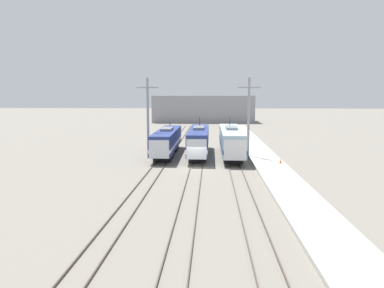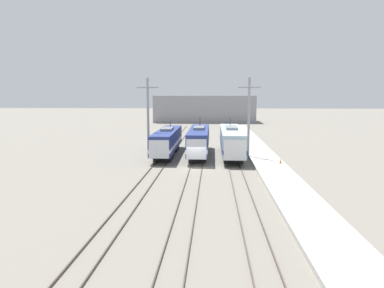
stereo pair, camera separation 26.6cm
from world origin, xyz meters
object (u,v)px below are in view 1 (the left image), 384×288
at_px(locomotive_far_right, 231,141).
at_px(traffic_cone, 280,161).
at_px(catenary_tower_left, 148,117).
at_px(locomotive_far_left, 167,141).
at_px(locomotive_center, 199,141).
at_px(catenary_tower_right, 249,117).

bearing_deg(locomotive_far_right, traffic_cone, -52.24).
distance_m(locomotive_far_right, catenary_tower_left, 12.46).
xyz_separation_m(locomotive_far_left, locomotive_center, (4.70, -0.47, 0.11)).
distance_m(locomotive_far_right, traffic_cone, 9.51).
bearing_deg(catenary_tower_left, catenary_tower_right, 0.00).
distance_m(locomotive_far_left, locomotive_center, 4.72).
bearing_deg(locomotive_far_right, catenary_tower_right, -39.66).
bearing_deg(traffic_cone, catenary_tower_right, 122.20).
relative_size(catenary_tower_left, traffic_cone, 18.25).
bearing_deg(traffic_cone, locomotive_far_right, 127.76).
height_order(locomotive_far_right, traffic_cone, locomotive_far_right).
bearing_deg(locomotive_center, catenary_tower_left, -167.09).
bearing_deg(locomotive_center, locomotive_far_left, 174.28).
bearing_deg(catenary_tower_left, locomotive_far_right, 8.99).
relative_size(catenary_tower_left, catenary_tower_right, 1.00).
relative_size(locomotive_far_left, traffic_cone, 28.94).
bearing_deg(catenary_tower_left, traffic_cone, -17.60).
bearing_deg(locomotive_center, locomotive_far_right, 2.95).
height_order(locomotive_far_left, locomotive_far_right, locomotive_far_right).
xyz_separation_m(catenary_tower_left, traffic_cone, (17.52, -5.56, -5.16)).
xyz_separation_m(locomotive_center, traffic_cone, (10.45, -7.18, -1.52)).
distance_m(locomotive_center, locomotive_far_right, 4.70).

